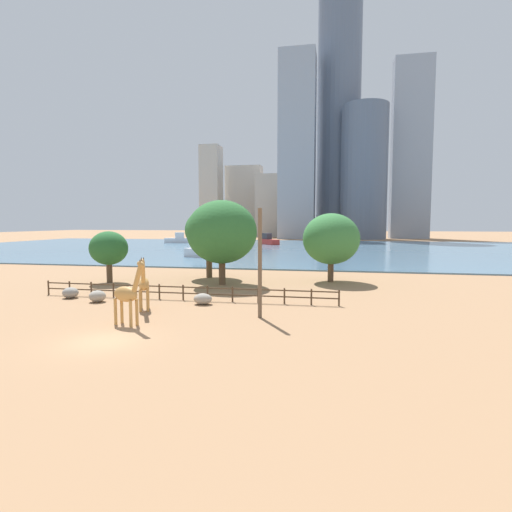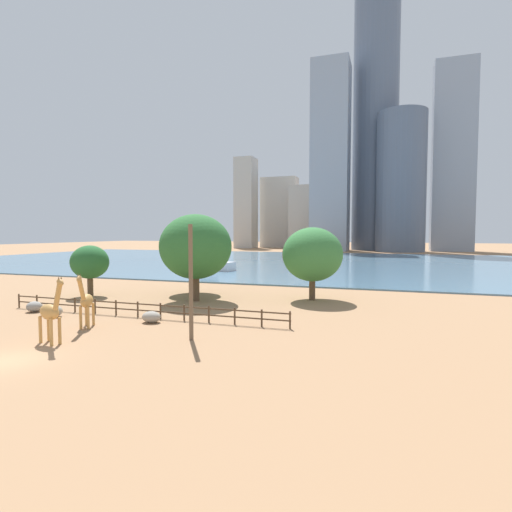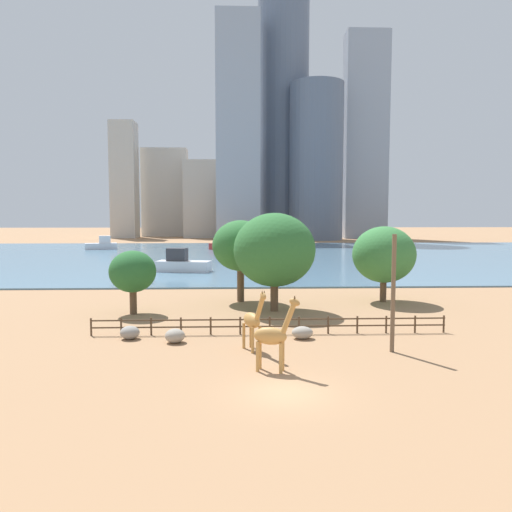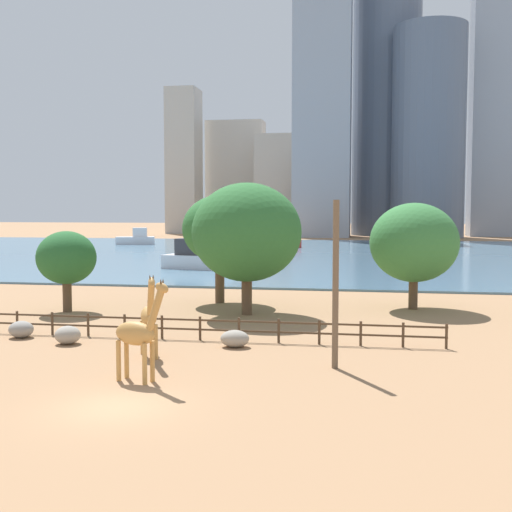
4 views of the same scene
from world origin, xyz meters
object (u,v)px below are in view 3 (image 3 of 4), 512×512
Objects in this scene: tree_right_tall at (274,250)px; boat_ferry at (102,245)px; tree_left_small at (241,246)px; boat_sailboat at (222,245)px; boulder_by_pole at (130,333)px; boat_tug at (182,264)px; giraffe_tall at (253,321)px; giraffe_companion at (273,336)px; utility_pole at (393,294)px; tree_center_broad at (384,255)px; boulder_near_fence at (175,336)px; tree_left_large at (133,272)px; boulder_small at (302,333)px.

boat_ferry is at bearing 115.33° from tree_right_tall.
boat_sailboat is at bearing 93.30° from tree_left_small.
boulder_by_pole is 39.11m from boat_tug.
giraffe_tall is 0.95× the size of giraffe_companion.
boat_sailboat is at bearing 98.91° from utility_pole.
giraffe_companion is at bearing -120.30° from tree_center_broad.
boat_tug is at bearing 111.49° from tree_right_tall.
utility_pole is 46.70m from boat_tug.
boat_ferry is at bearing 106.25° from boulder_by_pole.
boat_sailboat is (28.97, -3.29, -0.00)m from boat_ferry.
tree_left_small is at bearing 111.07° from giraffe_companion.
tree_right_tall is at bearing 99.51° from boat_ferry.
tree_left_small is at bearing -58.38° from boat_tug.
boat_sailboat is (0.71, 83.38, 0.80)m from boulder_near_fence.
tree_right_tall is (7.63, 10.85, 5.08)m from boulder_near_fence.
tree_left_large is (-4.88, 9.93, 3.26)m from boulder_near_fence.
utility_pole is 14.85m from boulder_near_fence.
boulder_small is (3.60, 2.95, -1.54)m from giraffe_tall.
boulder_small is 0.18× the size of boat_tug.
utility_pole is at bearing 99.58° from boat_ferry.
tree_right_tall reaches higher than utility_pole.
boat_sailboat is at bearing 104.92° from tree_center_broad.
boulder_small is at bearing -82.92° from tree_right_tall.
tree_right_tall is at bearing -37.73° from boat_sailboat.
tree_left_large is (-13.77, 9.17, 3.30)m from boulder_small.
boat_tug is at bearing 167.52° from giraffe_tall.
boat_tug is (24.33, -46.47, 0.09)m from boat_ferry.
giraffe_companion is 0.57× the size of boat_ferry.
boulder_near_fence is 0.19× the size of boat_sailboat.
utility_pole is 5.53× the size of boulder_by_pole.
tree_left_small is (9.49, 5.96, 1.86)m from tree_left_large.
utility_pole is 15.22m from tree_right_tall.
tree_left_small is 1.06× the size of boat_ferry.
tree_right_tall reaches higher than giraffe_companion.
utility_pole is at bearing -33.41° from boulder_small.
boat_sailboat is at bearing 96.16° from boat_tug.
giraffe_companion is 0.58× the size of utility_pole.
boulder_near_fence is 0.18× the size of tree_center_broad.
tree_left_small is (-3.03, 5.04, 0.03)m from tree_right_tall.
giraffe_tall is 9.35m from boulder_by_pole.
tree_left_large is 73.71m from boat_sailboat.
giraffe_companion is at bearing -65.36° from boat_tug.
boulder_by_pole is at bearing -118.21° from tree_left_small.
tree_right_tall is 1.25× the size of boat_sailboat.
boat_tug is at bearing 88.19° from tree_left_large.
boulder_small is (12.20, -0.36, -0.02)m from boulder_by_pole.
boulder_small is 0.17× the size of tree_right_tall.
giraffe_tall reaches higher than boulder_small.
utility_pole reaches higher than boulder_near_fence.
utility_pole reaches higher than boulder_small.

